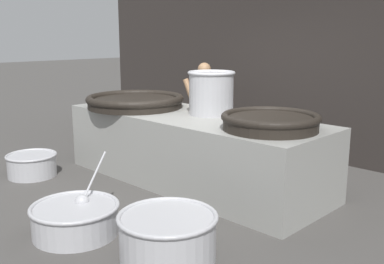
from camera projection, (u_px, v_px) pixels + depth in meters
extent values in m
plane|color=#474442|center=(192.00, 181.00, 6.47)|extent=(60.00, 60.00, 0.00)
cube|color=#2D2826|center=(291.00, 43.00, 7.77)|extent=(9.52, 0.24, 3.86)
cube|color=gray|center=(192.00, 149.00, 6.37)|extent=(3.98, 1.41, 0.97)
cylinder|color=black|center=(135.00, 103.00, 6.91)|extent=(1.44, 1.44, 0.14)
torus|color=black|center=(135.00, 99.00, 6.89)|extent=(1.49, 1.49, 0.11)
cylinder|color=black|center=(270.00, 123.00, 5.28)|extent=(1.12, 1.12, 0.15)
torus|color=black|center=(271.00, 117.00, 5.27)|extent=(1.17, 1.17, 0.09)
cylinder|color=#B7B7BC|center=(211.00, 94.00, 6.26)|extent=(0.62, 0.62, 0.58)
torus|color=#B7B7BC|center=(211.00, 73.00, 6.20)|extent=(0.66, 0.66, 0.04)
cylinder|color=#9E7551|center=(201.00, 133.00, 7.78)|extent=(0.12, 0.12, 0.79)
cylinder|color=#9E7551|center=(207.00, 132.00, 7.91)|extent=(0.12, 0.12, 0.79)
cube|color=#334C72|center=(204.00, 124.00, 7.81)|extent=(0.20, 0.25, 0.52)
cube|color=#9E7551|center=(204.00, 94.00, 7.70)|extent=(0.19, 0.49, 0.58)
cylinder|color=#9E7551|center=(191.00, 95.00, 7.58)|extent=(0.33, 0.12, 0.54)
cylinder|color=#9E7551|center=(208.00, 92.00, 7.94)|extent=(0.33, 0.12, 0.54)
sphere|color=#9E7551|center=(204.00, 69.00, 7.61)|extent=(0.22, 0.22, 0.22)
cylinder|color=#B7B7BC|center=(75.00, 220.00, 4.73)|extent=(0.89, 0.89, 0.31)
torus|color=#B7B7BC|center=(75.00, 207.00, 4.69)|extent=(0.94, 0.94, 0.04)
cylinder|color=#6B9347|center=(75.00, 214.00, 4.71)|extent=(0.78, 0.78, 0.08)
sphere|color=#B7B7BC|center=(82.00, 202.00, 4.84)|extent=(0.16, 0.16, 0.16)
cylinder|color=#B7B7BC|center=(94.00, 176.00, 5.07)|extent=(0.31, 0.54, 0.43)
cylinder|color=#B7B7BC|center=(32.00, 166.00, 6.69)|extent=(0.70, 0.70, 0.32)
torus|color=#B7B7BC|center=(31.00, 155.00, 6.66)|extent=(0.74, 0.74, 0.04)
cylinder|color=orange|center=(32.00, 161.00, 6.67)|extent=(0.62, 0.62, 0.08)
cylinder|color=orange|center=(27.00, 158.00, 6.61)|extent=(0.06, 0.06, 0.04)
cylinder|color=orange|center=(41.00, 157.00, 6.66)|extent=(0.05, 0.05, 0.04)
cylinder|color=orange|center=(35.00, 156.00, 6.71)|extent=(0.04, 0.06, 0.03)
cylinder|color=orange|center=(36.00, 156.00, 6.72)|extent=(0.05, 0.06, 0.04)
cylinder|color=orange|center=(32.00, 156.00, 6.73)|extent=(0.05, 0.04, 0.04)
cylinder|color=orange|center=(22.00, 157.00, 6.70)|extent=(0.06, 0.06, 0.03)
cylinder|color=#B7B7BC|center=(168.00, 237.00, 4.21)|extent=(0.91, 0.91, 0.42)
torus|color=#B7B7BC|center=(167.00, 217.00, 4.16)|extent=(0.95, 0.95, 0.05)
cylinder|color=tan|center=(168.00, 228.00, 4.19)|extent=(0.80, 0.80, 0.10)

